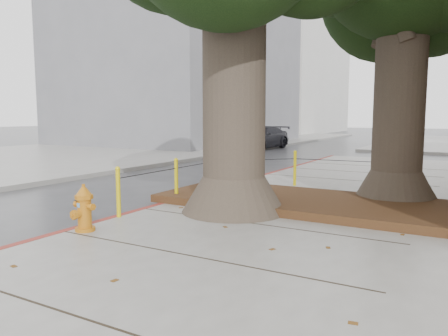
# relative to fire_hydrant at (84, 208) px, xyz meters

# --- Properties ---
(ground) EXTENTS (140.00, 140.00, 0.00)m
(ground) POSITION_rel_fire_hydrant_xyz_m (1.69, -0.19, -0.53)
(ground) COLOR #28282B
(ground) RESTS_ON ground
(sidewalk_opposite) EXTENTS (14.00, 60.00, 0.15)m
(sidewalk_opposite) POSITION_rel_fire_hydrant_xyz_m (-12.31, 9.81, -0.45)
(sidewalk_opposite) COLOR slate
(sidewalk_opposite) RESTS_ON ground
(curb_red) EXTENTS (0.14, 26.00, 0.16)m
(curb_red) POSITION_rel_fire_hydrant_xyz_m (-0.31, 2.31, -0.45)
(curb_red) COLOR maroon
(curb_red) RESTS_ON ground
(planter_bed) EXTENTS (6.40, 2.60, 0.16)m
(planter_bed) POSITION_rel_fire_hydrant_xyz_m (2.59, 3.71, -0.30)
(planter_bed) COLOR black
(planter_bed) RESTS_ON sidewalk_main
(building_far_grey) EXTENTS (12.00, 16.00, 12.00)m
(building_far_grey) POSITION_rel_fire_hydrant_xyz_m (-13.31, 21.81, 5.47)
(building_far_grey) COLOR slate
(building_far_grey) RESTS_ON ground
(building_far_white) EXTENTS (12.00, 18.00, 15.00)m
(building_far_white) POSITION_rel_fire_hydrant_xyz_m (-15.31, 44.81, 6.97)
(building_far_white) COLOR silver
(building_far_white) RESTS_ON ground
(bollard_ring) EXTENTS (3.79, 5.39, 0.95)m
(bollard_ring) POSITION_rel_fire_hydrant_xyz_m (0.83, 4.18, 0.14)
(bollard_ring) COLOR #CFB80B
(bollard_ring) RESTS_ON sidewalk_main
(fire_hydrant) EXTENTS (0.41, 0.37, 0.77)m
(fire_hydrant) POSITION_rel_fire_hydrant_xyz_m (0.00, 0.00, 0.00)
(fire_hydrant) COLOR #C37014
(fire_hydrant) RESTS_ON sidewalk_main
(car_dark) EXTENTS (2.27, 4.85, 1.37)m
(car_dark) POSITION_rel_fire_hydrant_xyz_m (-5.86, 19.32, 0.16)
(car_dark) COLOR black
(car_dark) RESTS_ON ground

